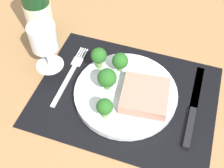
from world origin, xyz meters
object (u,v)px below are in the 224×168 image
(fork, at_px, (70,75))
(knife, at_px, (193,110))
(wine_glass, at_px, (44,40))
(plate, at_px, (126,93))
(steak, at_px, (145,95))
(wine_bottle, at_px, (37,9))

(fork, relative_size, knife, 0.83)
(wine_glass, bearing_deg, plate, -8.36)
(knife, bearing_deg, fork, 176.40)
(steak, bearing_deg, wine_glass, 171.45)
(fork, height_order, knife, knife)
(fork, height_order, wine_glass, wine_glass)
(plate, height_order, fork, plate)
(steak, height_order, wine_glass, wine_glass)
(knife, height_order, wine_bottle, wine_bottle)
(plate, height_order, wine_glass, wine_glass)
(knife, bearing_deg, wine_bottle, 163.25)
(fork, bearing_deg, wine_bottle, 142.81)
(knife, relative_size, wine_glass, 1.83)
(wine_glass, bearing_deg, knife, -3.99)
(steak, relative_size, wine_bottle, 0.38)
(plate, height_order, wine_bottle, wine_bottle)
(wine_bottle, bearing_deg, knife, -14.86)
(fork, xyz_separation_m, knife, (0.30, -0.01, 0.00))
(fork, xyz_separation_m, wine_bottle, (-0.12, 0.10, 0.09))
(plate, xyz_separation_m, knife, (0.15, 0.01, -0.00))
(steak, bearing_deg, plate, 170.62)
(steak, xyz_separation_m, fork, (-0.19, 0.02, -0.03))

